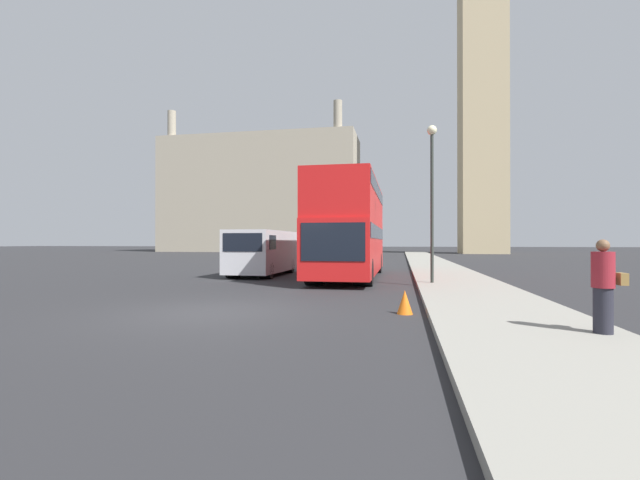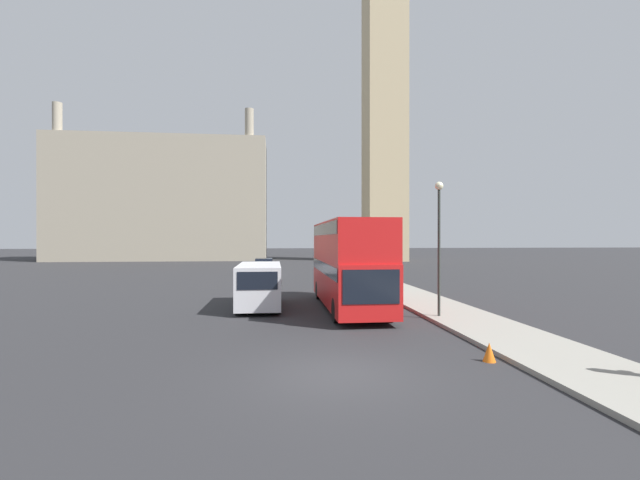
{
  "view_description": "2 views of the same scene",
  "coord_description": "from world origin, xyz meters",
  "views": [
    {
      "loc": [
        4.43,
        -9.38,
        1.65
      ],
      "look_at": [
        1.01,
        8.63,
        1.74
      ],
      "focal_mm": 24.0,
      "sensor_mm": 36.0,
      "label": 1
    },
    {
      "loc": [
        -1.6,
        -10.97,
        3.5
      ],
      "look_at": [
        1.55,
        18.2,
        3.43
      ],
      "focal_mm": 24.0,
      "sensor_mm": 36.0,
      "label": 2
    }
  ],
  "objects": [
    {
      "name": "white_van",
      "position": [
        -2.33,
        10.88,
        1.19
      ],
      "size": [
        2.14,
        5.64,
        2.21
      ],
      "color": "silver",
      "rests_on": "ground_plane"
    },
    {
      "name": "traffic_cone",
      "position": [
        4.51,
        0.61,
        0.28
      ],
      "size": [
        0.36,
        0.36,
        0.55
      ],
      "color": "orange",
      "rests_on": "ground_plane"
    },
    {
      "name": "ground_plane",
      "position": [
        0.0,
        0.0,
        0.0
      ],
      "size": [
        300.0,
        300.0,
        0.0
      ],
      "primitive_type": "plane",
      "color": "#28282B"
    },
    {
      "name": "red_double_decker_bus",
      "position": [
        2.12,
        10.17,
        2.41
      ],
      "size": [
        2.58,
        10.12,
        4.35
      ],
      "color": "red",
      "rests_on": "ground_plane"
    },
    {
      "name": "parked_sedan",
      "position": [
        -2.57,
        31.41,
        0.72
      ],
      "size": [
        1.82,
        4.48,
        1.59
      ],
      "color": "silver",
      "rests_on": "ground_plane"
    },
    {
      "name": "building_block_distant",
      "position": [
        -20.02,
        63.21,
        10.01
      ],
      "size": [
        34.15,
        11.63,
        24.35
      ],
      "color": "#9E937F",
      "rests_on": "ground_plane"
    },
    {
      "name": "pedestrian",
      "position": [
        7.71,
        -1.61,
        0.92
      ],
      "size": [
        0.5,
        0.34,
        1.55
      ],
      "color": "#23232D",
      "rests_on": "sidewalk_strip"
    },
    {
      "name": "street_lamp",
      "position": [
        5.56,
        6.97,
        3.98
      ],
      "size": [
        0.36,
        0.36,
        5.85
      ],
      "color": "#2D332D",
      "rests_on": "sidewalk_strip"
    },
    {
      "name": "sidewalk_strip",
      "position": [
        6.6,
        0.0,
        0.07
      ],
      "size": [
        3.2,
        120.0,
        0.15
      ],
      "color": "gray",
      "rests_on": "ground_plane"
    },
    {
      "name": "clock_tower",
      "position": [
        16.06,
        56.05,
        34.18
      ],
      "size": [
        6.7,
        6.87,
        66.72
      ],
      "color": "tan",
      "rests_on": "ground_plane"
    }
  ]
}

